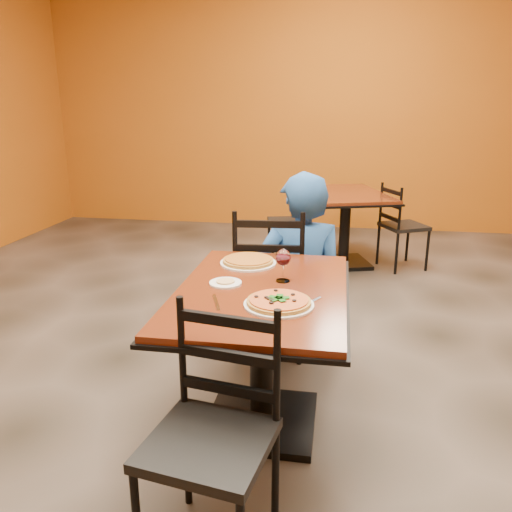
% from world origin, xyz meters
% --- Properties ---
extents(floor, '(7.00, 8.00, 0.01)m').
position_xyz_m(floor, '(0.00, 0.00, 0.00)').
color(floor, black).
rests_on(floor, ground).
extents(wall_back, '(7.00, 0.01, 3.00)m').
position_xyz_m(wall_back, '(0.00, 4.00, 1.50)').
color(wall_back, '#A35412').
rests_on(wall_back, ground).
extents(table_main, '(0.83, 1.23, 0.75)m').
position_xyz_m(table_main, '(0.00, -0.50, 0.56)').
color(table_main, '#5A180E').
rests_on(table_main, floor).
extents(table_second, '(1.05, 1.28, 0.75)m').
position_xyz_m(table_second, '(0.41, 2.34, 0.55)').
color(table_second, '#5A180E').
rests_on(table_second, floor).
extents(chair_main_near, '(0.48, 0.48, 0.92)m').
position_xyz_m(chair_main_near, '(-0.06, -1.31, 0.46)').
color(chair_main_near, black).
rests_on(chair_main_near, floor).
extents(chair_main_far, '(0.48, 0.48, 0.99)m').
position_xyz_m(chair_main_far, '(-0.08, 0.35, 0.49)').
color(chair_main_far, black).
rests_on(chair_main_far, floor).
extents(chair_second_left, '(0.47, 0.47, 0.85)m').
position_xyz_m(chair_second_left, '(-0.17, 2.34, 0.42)').
color(chair_second_left, black).
rests_on(chair_second_left, floor).
extents(chair_second_right, '(0.51, 0.51, 0.85)m').
position_xyz_m(chair_second_right, '(0.99, 2.34, 0.42)').
color(chair_second_right, black).
rests_on(chair_second_right, floor).
extents(diner, '(0.65, 0.48, 1.20)m').
position_xyz_m(diner, '(0.12, 0.43, 0.60)').
color(diner, navy).
rests_on(diner, floor).
extents(plate_main, '(0.31, 0.31, 0.01)m').
position_xyz_m(plate_main, '(0.11, -0.70, 0.76)').
color(plate_main, white).
rests_on(plate_main, table_main).
extents(pizza_main, '(0.28, 0.28, 0.02)m').
position_xyz_m(pizza_main, '(0.11, -0.70, 0.77)').
color(pizza_main, '#9A170B').
rests_on(pizza_main, plate_main).
extents(plate_far, '(0.31, 0.31, 0.01)m').
position_xyz_m(plate_far, '(-0.14, -0.13, 0.76)').
color(plate_far, white).
rests_on(plate_far, table_main).
extents(pizza_far, '(0.28, 0.28, 0.02)m').
position_xyz_m(pizza_far, '(-0.14, -0.13, 0.77)').
color(pizza_far, '#B27C22').
rests_on(pizza_far, plate_far).
extents(side_plate, '(0.16, 0.16, 0.01)m').
position_xyz_m(side_plate, '(-0.19, -0.47, 0.76)').
color(side_plate, white).
rests_on(side_plate, table_main).
extents(dip, '(0.09, 0.09, 0.01)m').
position_xyz_m(dip, '(-0.19, -0.47, 0.76)').
color(dip, tan).
rests_on(dip, side_plate).
extents(wine_glass, '(0.08, 0.08, 0.18)m').
position_xyz_m(wine_glass, '(0.09, -0.38, 0.84)').
color(wine_glass, white).
rests_on(wine_glass, table_main).
extents(fork, '(0.08, 0.18, 0.00)m').
position_xyz_m(fork, '(-0.17, -0.72, 0.75)').
color(fork, silver).
rests_on(fork, table_main).
extents(knife, '(0.12, 0.19, 0.00)m').
position_xyz_m(knife, '(0.23, -0.67, 0.75)').
color(knife, silver).
rests_on(knife, table_main).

